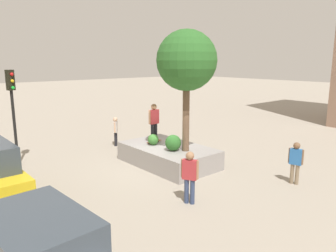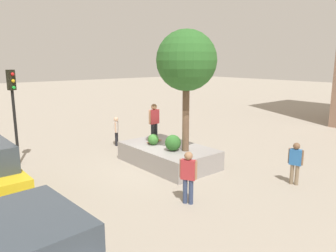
# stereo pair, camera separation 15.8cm
# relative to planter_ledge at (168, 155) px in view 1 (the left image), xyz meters

# --- Properties ---
(ground_plane) EXTENTS (120.00, 120.00, 0.00)m
(ground_plane) POSITION_rel_planter_ledge_xyz_m (-0.00, 0.36, -0.41)
(ground_plane) COLOR #9E9384
(planter_ledge) EXTENTS (4.25, 2.54, 0.82)m
(planter_ledge) POSITION_rel_planter_ledge_xyz_m (0.00, 0.00, 0.00)
(planter_ledge) COLOR gray
(planter_ledge) RESTS_ON ground
(plaza_tree) EXTENTS (2.41, 2.41, 4.88)m
(plaza_tree) POSITION_rel_planter_ledge_xyz_m (-1.00, -0.11, 4.05)
(plaza_tree) COLOR brown
(plaza_tree) RESTS_ON planter_ledge
(boxwood_shrub) EXTENTS (0.66, 0.66, 0.66)m
(boxwood_shrub) POSITION_rel_planter_ledge_xyz_m (-0.66, 0.28, 0.74)
(boxwood_shrub) COLOR #2D6628
(boxwood_shrub) RESTS_ON planter_ledge
(hedge_clump) EXTENTS (0.48, 0.48, 0.48)m
(hedge_clump) POSITION_rel_planter_ledge_xyz_m (0.61, 0.34, 0.65)
(hedge_clump) COLOR #3D7A33
(hedge_clump) RESTS_ON planter_ledge
(skateboard) EXTENTS (0.32, 0.82, 0.07)m
(skateboard) POSITION_rel_planter_ledge_xyz_m (0.87, 0.09, 0.47)
(skateboard) COLOR brown
(skateboard) RESTS_ON planter_ledge
(skateboarder) EXTENTS (0.26, 0.58, 1.71)m
(skateboarder) POSITION_rel_planter_ledge_xyz_m (0.87, 0.09, 1.47)
(skateboarder) COLOR black
(skateboarder) RESTS_ON skateboard
(traffic_light_corner) EXTENTS (0.37, 0.34, 4.12)m
(traffic_light_corner) POSITION_rel_planter_ledge_xyz_m (4.24, 5.05, 2.42)
(traffic_light_corner) COLOR black
(traffic_light_corner) RESTS_ON ground
(pedestrian_crossing) EXTENTS (0.52, 0.39, 1.72)m
(pedestrian_crossing) POSITION_rel_planter_ledge_xyz_m (-3.47, 2.05, 0.58)
(pedestrian_crossing) COLOR navy
(pedestrian_crossing) RESTS_ON ground
(passerby_with_bag) EXTENTS (0.43, 0.41, 1.55)m
(passerby_with_bag) POSITION_rel_planter_ledge_xyz_m (4.24, 0.07, 0.48)
(passerby_with_bag) COLOR black
(passerby_with_bag) RESTS_ON ground
(bystander_watching) EXTENTS (0.52, 0.28, 1.58)m
(bystander_watching) POSITION_rel_planter_ledge_xyz_m (-4.78, -2.08, 0.50)
(bystander_watching) COLOR #847056
(bystander_watching) RESTS_ON ground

